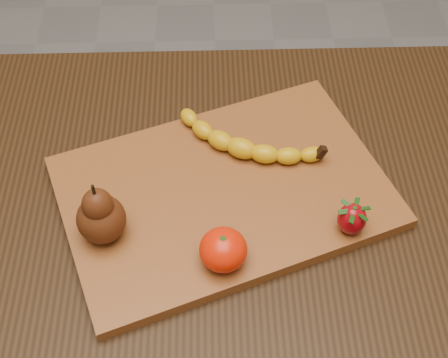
{
  "coord_description": "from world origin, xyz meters",
  "views": [
    {
      "loc": [
        -0.02,
        -0.51,
        1.48
      ],
      "look_at": [
        -0.0,
        0.03,
        0.8
      ],
      "focal_mm": 50.0,
      "sensor_mm": 36.0,
      "label": 1
    }
  ],
  "objects_px": {
    "table": "(225,249)",
    "cutting_board": "(224,192)",
    "pear": "(99,211)",
    "mandarin": "(223,250)"
  },
  "relations": [
    {
      "from": "table",
      "to": "cutting_board",
      "type": "xyz_separation_m",
      "value": [
        -0.0,
        0.03,
        0.11
      ]
    },
    {
      "from": "table",
      "to": "cutting_board",
      "type": "bearing_deg",
      "value": 92.99
    },
    {
      "from": "cutting_board",
      "to": "table",
      "type": "bearing_deg",
      "value": -107.29
    },
    {
      "from": "table",
      "to": "mandarin",
      "type": "relative_size",
      "value": 16.15
    },
    {
      "from": "table",
      "to": "pear",
      "type": "bearing_deg",
      "value": -164.97
    },
    {
      "from": "table",
      "to": "pear",
      "type": "height_order",
      "value": "pear"
    },
    {
      "from": "cutting_board",
      "to": "mandarin",
      "type": "relative_size",
      "value": 7.27
    },
    {
      "from": "pear",
      "to": "mandarin",
      "type": "distance_m",
      "value": 0.17
    },
    {
      "from": "cutting_board",
      "to": "pear",
      "type": "relative_size",
      "value": 4.44
    },
    {
      "from": "pear",
      "to": "table",
      "type": "bearing_deg",
      "value": 15.03
    }
  ]
}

